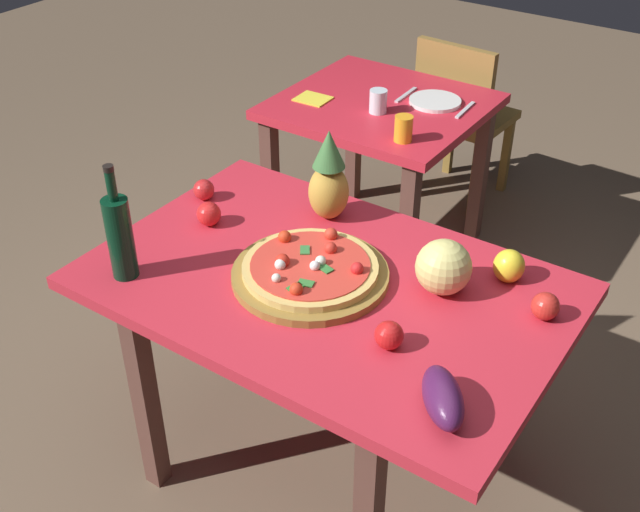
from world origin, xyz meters
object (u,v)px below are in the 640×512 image
object	(u,v)px
drinking_glass_juice	(403,129)
napkin_folded	(313,99)
pineapple_left	(329,179)
eggplant	(443,398)
pizza	(310,267)
drinking_glass_water	(378,101)
dinner_plate	(435,101)
dining_chair	(461,112)
wine_bottle	(120,236)
knife_utensil	(465,110)
pizza_board	(310,275)
bell_pepper	(509,266)
display_table	(327,303)
tomato_beside_pepper	(204,190)
tomato_by_bottle	(209,214)
background_table	(380,128)
fork_utensil	(406,95)
melon	(443,267)
tomato_at_corner	(389,335)
tomato_near_board	(545,306)

from	to	relation	value
drinking_glass_juice	napkin_folded	distance (m)	0.53
pineapple_left	eggplant	distance (m)	0.91
pizza	drinking_glass_water	size ratio (longest dim) A/B	4.10
pizza	dinner_plate	bearing A→B (deg)	101.98
dining_chair	dinner_plate	size ratio (longest dim) A/B	3.86
wine_bottle	napkin_folded	xyz separation A→B (m)	(-0.28, 1.36, -0.13)
dining_chair	pineapple_left	size ratio (longest dim) A/B	2.77
wine_bottle	pineapple_left	bearing A→B (deg)	62.86
dining_chair	pizza	world-z (taller)	dining_chair
eggplant	knife_utensil	bearing A→B (deg)	113.76
pizza_board	bell_pepper	bearing A→B (deg)	34.03
dining_chair	pineapple_left	distance (m)	1.58
pizza_board	dinner_plate	distance (m)	1.36
display_table	tomato_beside_pepper	bearing A→B (deg)	165.55
wine_bottle	tomato_by_bottle	distance (m)	0.36
background_table	dinner_plate	bearing A→B (deg)	31.29
pineapple_left	drinking_glass_juice	bearing A→B (deg)	96.71
dining_chair	drinking_glass_water	size ratio (longest dim) A/B	8.83
wine_bottle	drinking_glass_juice	size ratio (longest dim) A/B	3.55
wine_bottle	dinner_plate	size ratio (longest dim) A/B	1.63
pizza_board	bell_pepper	size ratio (longest dim) A/B	4.58
background_table	fork_utensil	world-z (taller)	fork_utensil
pizza	dinner_plate	size ratio (longest dim) A/B	1.79
dinner_plate	napkin_folded	distance (m)	0.52
dining_chair	pineapple_left	world-z (taller)	pineapple_left
tomato_beside_pepper	drinking_glass_juice	xyz separation A→B (m)	(0.34, 0.77, 0.01)
tomato_by_bottle	fork_utensil	bearing A→B (deg)	89.44
napkin_folded	knife_utensil	bearing A→B (deg)	23.78
melon	bell_pepper	xyz separation A→B (m)	(0.13, 0.16, -0.03)
pineapple_left	melon	size ratio (longest dim) A/B	1.93
melon	tomato_by_bottle	world-z (taller)	melon
pizza_board	pineapple_left	bearing A→B (deg)	115.01
pizza	tomato_at_corner	world-z (taller)	pizza
pizza	knife_utensil	world-z (taller)	pizza
fork_utensil	knife_utensil	distance (m)	0.28
tomato_near_board	display_table	bearing A→B (deg)	-161.84
tomato_near_board	drinking_glass_water	xyz separation A→B (m)	(-1.06, 0.90, 0.01)
eggplant	fork_utensil	xyz separation A→B (m)	(-0.98, 1.59, -0.04)
eggplant	drinking_glass_water	world-z (taller)	drinking_glass_water
pizza_board	tomato_beside_pepper	world-z (taller)	tomato_beside_pepper
tomato_beside_pepper	pizza_board	bearing A→B (deg)	-17.27
wine_bottle	melon	world-z (taller)	wine_bottle
bell_pepper	tomato_near_board	distance (m)	0.19
display_table	drinking_glass_juice	bearing A→B (deg)	106.08
tomato_beside_pepper	fork_utensil	distance (m)	1.16
display_table	wine_bottle	size ratio (longest dim) A/B	3.82
tomato_at_corner	drinking_glass_water	bearing A→B (deg)	121.88
eggplant	tomato_by_bottle	bearing A→B (deg)	162.03
tomato_at_corner	drinking_glass_water	distance (m)	1.47
melon	knife_utensil	world-z (taller)	melon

